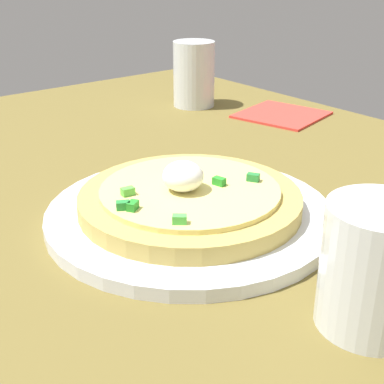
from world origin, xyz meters
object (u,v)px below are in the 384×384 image
Objects in this scene: plate at (192,215)px; cup_near at (375,274)px; pizza at (191,199)px; cup_far at (194,75)px; napkin at (282,115)px.

plate is 21.92cm from cup_near.
cup_far is (-35.88, 29.36, 2.93)cm from pizza.
cup_far is (-57.52, 29.48, 1.21)cm from cup_near.
plate is at bearing 179.53° from cup_near.
pizza reaches higher than plate.
cup_near is at bearing -0.47° from plate.
cup_near reaches higher than pizza.
napkin is at bearing 119.94° from pizza.
cup_near is at bearing -27.14° from cup_far.
plate is 42.35cm from napkin.
plate is at bearing -59.99° from napkin.
cup_far reaches higher than napkin.
cup_near is 56.63cm from napkin.
pizza is at bearing 179.67° from cup_near.
cup_near is 0.86× the size of cup_far.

